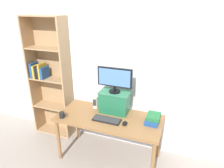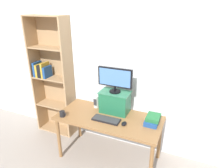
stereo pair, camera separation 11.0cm
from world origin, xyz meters
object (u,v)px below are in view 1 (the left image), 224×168
Objects in this scene: computer_monitor at (115,79)px; coffee_mug at (62,115)px; keyboard at (107,120)px; desk_speaker at (96,102)px; bookshelf_unit at (50,78)px; riser_box at (115,102)px; book_stack at (153,119)px; computer_mouse at (125,123)px; desk at (109,122)px.

computer_monitor is 0.89m from coffee_mug.
computer_monitor is 1.29× the size of keyboard.
computer_monitor is at bearing 86.57° from keyboard.
computer_monitor is at bearing -2.71° from desk_speaker.
bookshelf_unit is 19.46× the size of coffee_mug.
riser_box is at bearing 90.00° from computer_monitor.
bookshelf_unit is at bearing 161.01° from keyboard.
keyboard is 2.06× the size of desk_speaker.
desk_speaker is at bearing 53.68° from coffee_mug.
book_stack is 1.35× the size of desk_speaker.
computer_monitor is at bearing 131.49° from computer_mouse.
computer_mouse reaches higher than keyboard.
desk is 5.87× the size of book_stack.
keyboard is 3.69× the size of computer_mouse.
coffee_mug is at bearing -164.84° from book_stack.
desk is 0.30m from riser_box.
computer_monitor is 1.98× the size of book_stack.
computer_monitor is at bearing -6.76° from bookshelf_unit.
desk is 0.29m from computer_mouse.
riser_box is 4.16× the size of computer_mouse.
desk_speaker is at bearing 152.46° from computer_mouse.
coffee_mug is at bearing -146.62° from computer_monitor.
book_stack is at bearing -6.55° from desk_speaker.
riser_box is (0.02, 0.18, 0.24)m from desk.
book_stack is 0.89m from desk_speaker.
bookshelf_unit is at bearing 173.31° from riser_box.
riser_box reaches higher than desk.
riser_box is 1.72× the size of book_stack.
riser_box is at bearing 33.47° from coffee_mug.
book_stack reaches higher than computer_mouse.
computer_monitor reaches higher than computer_mouse.
desk_speaker reaches higher than book_stack.
book_stack is at bearing 16.91° from keyboard.
bookshelf_unit is 1.82m from book_stack.
desk is 14.15× the size of coffee_mug.
computer_mouse is 1.00× the size of coffee_mug.
bookshelf_unit reaches higher than desk.
desk_speaker is at bearing -8.15° from bookshelf_unit.
desk is 7.90× the size of desk_speaker.
keyboard is at bearing -89.76° from desk.
desk is 1.30m from bookshelf_unit.
riser_box reaches higher than coffee_mug.
computer_monitor is 4.77× the size of coffee_mug.
desk is 0.73× the size of bookshelf_unit.
book_stack is 2.41× the size of coffee_mug.
computer_monitor reaches higher than keyboard.
desk_speaker is (-0.56, 0.29, 0.08)m from computer_mouse.
riser_box reaches higher than book_stack.
coffee_mug is at bearing -170.98° from computer_mouse.
riser_box is 0.31m from keyboard.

